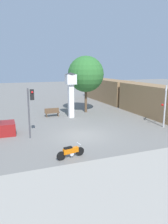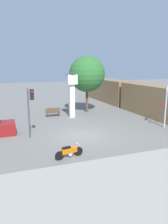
{
  "view_description": "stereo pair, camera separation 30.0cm",
  "coord_description": "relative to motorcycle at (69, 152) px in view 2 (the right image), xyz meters",
  "views": [
    {
      "loc": [
        -5.96,
        -15.69,
        5.5
      ],
      "look_at": [
        0.52,
        0.87,
        1.72
      ],
      "focal_mm": 35.0,
      "sensor_mm": 36.0,
      "label": 1
    },
    {
      "loc": [
        -5.68,
        -15.8,
        5.5
      ],
      "look_at": [
        0.52,
        0.87,
        1.72
      ],
      "focal_mm": 35.0,
      "sensor_mm": 36.0,
      "label": 2
    }
  ],
  "objects": [
    {
      "name": "motorcycle",
      "position": [
        0.0,
        0.0,
        0.0
      ],
      "size": [
        1.84,
        0.54,
        0.82
      ],
      "rotation": [
        0.0,
        0.0,
        0.2
      ],
      "color": "black",
      "rests_on": "ground_plane"
    },
    {
      "name": "traffic_light",
      "position": [
        -1.63,
        4.71,
        2.28
      ],
      "size": [
        0.5,
        0.35,
        3.87
      ],
      "color": "#47474C",
      "rests_on": "ground_plane"
    },
    {
      "name": "freight_train",
      "position": [
        12.23,
        13.05,
        1.3
      ],
      "size": [
        2.8,
        22.51,
        3.4
      ],
      "color": "olive",
      "rests_on": "ground_plane"
    },
    {
      "name": "sidewalk_strip",
      "position": [
        2.19,
        -4.0,
        -0.35
      ],
      "size": [
        36.0,
        6.0,
        0.1
      ],
      "color": "#9E998E",
      "rests_on": "ground_plane"
    },
    {
      "name": "clock_tower",
      "position": [
        3.36,
        10.24,
        2.8
      ],
      "size": [
        1.24,
        1.24,
        4.82
      ],
      "color": "white",
      "rests_on": "ground_plane"
    },
    {
      "name": "street_tree",
      "position": [
        5.85,
        12.15,
        4.14
      ],
      "size": [
        4.2,
        4.2,
        6.65
      ],
      "color": "brown",
      "rests_on": "ground_plane"
    },
    {
      "name": "bench",
      "position": [
        1.51,
        11.3,
        0.09
      ],
      "size": [
        1.6,
        0.44,
        0.92
      ],
      "color": "brown",
      "rests_on": "ground_plane"
    },
    {
      "name": "railroad_crossing_signal",
      "position": [
        10.03,
        3.41,
        1.68
      ],
      "size": [
        0.9,
        0.82,
        3.81
      ],
      "color": "#B7B7BC",
      "rests_on": "ground_plane"
    },
    {
      "name": "ground_plane",
      "position": [
        2.19,
        3.82,
        -0.4
      ],
      "size": [
        120.0,
        120.0,
        0.0
      ],
      "primitive_type": "plane",
      "color": "slate"
    }
  ]
}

